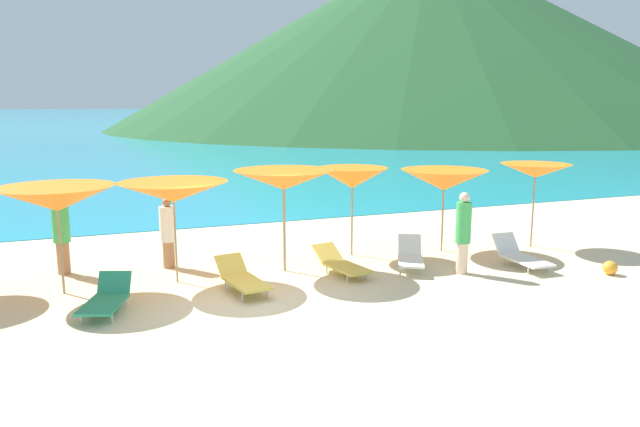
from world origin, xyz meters
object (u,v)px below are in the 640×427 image
object	(u,v)px
lounge_chair_1	(106,299)
umbrella_4	(284,180)
beachgoer_0	(61,230)
umbrella_2	(57,199)
umbrella_7	(535,171)
lounge_chair_5	(341,263)
umbrella_5	(352,178)
beach_ball	(610,268)
umbrella_6	(444,180)
lounge_chair_3	(410,256)
beachgoer_1	(168,232)
umbrella_3	(173,192)
lounge_chair_2	(242,278)
lounge_chair_4	(520,255)
beachgoer_2	(463,231)

from	to	relation	value
lounge_chair_1	umbrella_4	bearing A→B (deg)	41.14
umbrella_4	beachgoer_0	world-z (taller)	umbrella_4
umbrella_4	lounge_chair_1	world-z (taller)	umbrella_4
umbrella_2	umbrella_4	distance (m)	4.65
umbrella_7	lounge_chair_5	xyz separation A→B (m)	(-5.76, -0.58, -1.78)
umbrella_5	beach_ball	bearing A→B (deg)	-38.45
umbrella_2	umbrella_6	xyz separation A→B (m)	(9.03, 0.31, -0.08)
umbrella_6	lounge_chair_5	world-z (taller)	umbrella_6
lounge_chair_3	beachgoer_1	world-z (taller)	beachgoer_1
lounge_chair_1	lounge_chair_5	distance (m)	5.03
umbrella_7	umbrella_6	bearing A→B (deg)	168.94
umbrella_4	umbrella_5	world-z (taller)	umbrella_4
umbrella_3	umbrella_7	size ratio (longest dim) A/B	1.04
umbrella_2	lounge_chair_3	world-z (taller)	umbrella_2
lounge_chair_1	beachgoer_0	size ratio (longest dim) A/B	0.79
umbrella_7	lounge_chair_3	xyz separation A→B (m)	(-4.10, -0.76, -1.73)
lounge_chair_2	beachgoer_0	bearing A→B (deg)	132.28
umbrella_6	lounge_chair_4	bearing A→B (deg)	-65.92
umbrella_2	lounge_chair_2	world-z (taller)	umbrella_2
lounge_chair_2	lounge_chair_3	size ratio (longest dim) A/B	1.13
lounge_chair_5	beach_ball	distance (m)	6.01
beach_ball	beachgoer_0	bearing A→B (deg)	158.51
umbrella_7	lounge_chair_1	bearing A→B (deg)	-172.88
lounge_chair_2	beachgoer_2	xyz separation A→B (m)	(4.93, -0.48, 0.69)
lounge_chair_2	lounge_chair_3	xyz separation A→B (m)	(4.02, 0.25, 0.01)
umbrella_5	beachgoer_1	size ratio (longest dim) A/B	1.35
umbrella_2	beachgoer_2	xyz separation A→B (m)	(8.31, -1.65, -0.95)
lounge_chair_1	beachgoer_2	size ratio (longest dim) A/B	0.82
lounge_chair_3	umbrella_5	bearing A→B (deg)	140.59
umbrella_7	lounge_chair_4	bearing A→B (deg)	-136.68
beach_ball	lounge_chair_3	bearing A→B (deg)	152.76
lounge_chair_5	lounge_chair_4	bearing A→B (deg)	-23.62
lounge_chair_4	lounge_chair_5	bearing A→B (deg)	169.04
beachgoer_1	beachgoer_2	distance (m)	6.72
beachgoer_1	lounge_chair_2	bearing A→B (deg)	-62.98
umbrella_3	umbrella_6	bearing A→B (deg)	2.96
lounge_chair_3	beach_ball	distance (m)	4.42
umbrella_7	lounge_chair_1	size ratio (longest dim) A/B	1.48
lounge_chair_4	beachgoer_2	bearing A→B (deg)	-179.00
lounge_chair_4	beachgoer_0	distance (m)	10.48
umbrella_7	beachgoer_0	size ratio (longest dim) A/B	1.16
umbrella_5	lounge_chair_5	world-z (taller)	umbrella_5
umbrella_7	beach_ball	bearing A→B (deg)	-93.45
lounge_chair_2	lounge_chair_4	xyz separation A→B (m)	(6.54, -0.49, -0.02)
lounge_chair_4	lounge_chair_2	bearing A→B (deg)	177.18
umbrella_7	beach_ball	xyz separation A→B (m)	(-0.17, -2.78, -1.87)
lounge_chair_4	umbrella_4	bearing A→B (deg)	164.21
umbrella_3	beachgoer_1	size ratio (longest dim) A/B	1.41
umbrella_2	lounge_chair_3	bearing A→B (deg)	-7.16
umbrella_3	umbrella_2	bearing A→B (deg)	178.90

